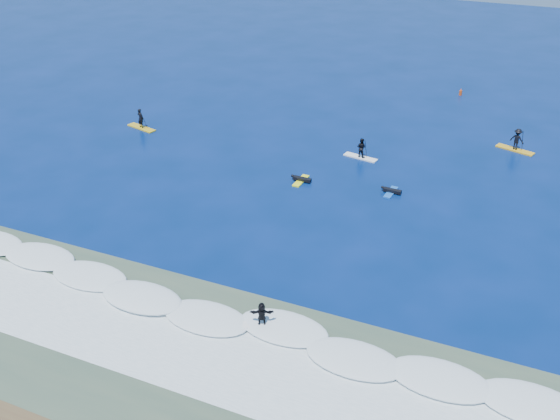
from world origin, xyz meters
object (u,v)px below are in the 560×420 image
at_px(wave_surfer, 262,316).
at_px(marker_buoy, 461,92).
at_px(sup_paddler_right, 517,141).
at_px(prone_paddler_far, 391,191).
at_px(prone_paddler_near, 301,180).
at_px(sup_paddler_center, 361,150).
at_px(sup_paddler_left, 141,121).

distance_m(wave_surfer, marker_buoy, 40.75).
relative_size(sup_paddler_right, marker_buoy, 4.36).
distance_m(prone_paddler_far, marker_buoy, 23.52).
relative_size(sup_paddler_right, prone_paddler_far, 1.64).
height_order(prone_paddler_near, prone_paddler_far, prone_paddler_near).
bearing_deg(sup_paddler_right, sup_paddler_center, -131.88).
height_order(sup_paddler_right, prone_paddler_far, sup_paddler_right).
bearing_deg(sup_paddler_center, prone_paddler_far, -42.92).
relative_size(sup_paddler_left, sup_paddler_center, 1.09).
xyz_separation_m(sup_paddler_right, wave_surfer, (-9.79, -28.52, -0.03)).
bearing_deg(sup_paddler_left, prone_paddler_near, 1.21).
height_order(sup_paddler_left, prone_paddler_far, sup_paddler_left).
xyz_separation_m(sup_paddler_center, prone_paddler_far, (3.77, -4.92, -0.59)).
relative_size(sup_paddler_left, sup_paddler_right, 0.97).
bearing_deg(sup_paddler_right, prone_paddler_near, -120.83).
distance_m(sup_paddler_left, wave_surfer, 29.39).
xyz_separation_m(wave_surfer, marker_buoy, (3.41, 40.60, -0.50)).
bearing_deg(sup_paddler_left, wave_surfer, -28.96).
distance_m(sup_paddler_left, marker_buoy, 31.89).
distance_m(sup_paddler_center, wave_surfer, 22.08).
xyz_separation_m(prone_paddler_near, wave_surfer, (4.30, -16.25, 0.67)).
height_order(prone_paddler_far, wave_surfer, wave_surfer).
relative_size(sup_paddler_center, sup_paddler_right, 0.89).
relative_size(sup_paddler_left, marker_buoy, 4.25).
relative_size(sup_paddler_left, prone_paddler_near, 1.52).
bearing_deg(sup_paddler_center, sup_paddler_left, -165.56).
bearing_deg(marker_buoy, sup_paddler_center, -104.66).
height_order(sup_paddler_left, wave_surfer, sup_paddler_left).
xyz_separation_m(sup_paddler_left, prone_paddler_far, (23.53, -3.23, -0.52)).
height_order(sup_paddler_right, wave_surfer, sup_paddler_right).
distance_m(sup_paddler_center, prone_paddler_far, 6.22).
bearing_deg(sup_paddler_center, sup_paddler_right, 39.56).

